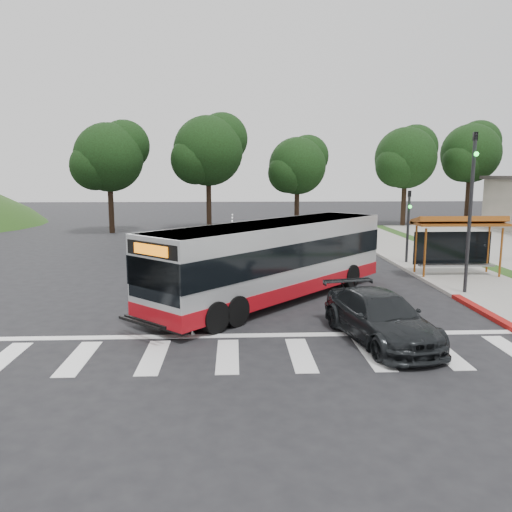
{
  "coord_description": "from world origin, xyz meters",
  "views": [
    {
      "loc": [
        0.2,
        -17.95,
        4.91
      ],
      "look_at": [
        1.08,
        1.96,
        1.6
      ],
      "focal_mm": 35.0,
      "sensor_mm": 36.0,
      "label": 1
    }
  ],
  "objects": [
    {
      "name": "ground",
      "position": [
        0.0,
        0.0,
        0.0
      ],
      "size": [
        140.0,
        140.0,
        0.0
      ],
      "primitive_type": "plane",
      "color": "black",
      "rests_on": "ground"
    },
    {
      "name": "traffic_signal_ne_short",
      "position": [
        9.6,
        8.49,
        2.48
      ],
      "size": [
        0.18,
        0.37,
        4.0
      ],
      "color": "black",
      "rests_on": "ground"
    },
    {
      "name": "bus_shelter",
      "position": [
        10.8,
        5.1,
        2.35
      ],
      "size": [
        4.2,
        1.6,
        2.86
      ],
      "color": "#904B18",
      "rests_on": "sidewalk_east"
    },
    {
      "name": "curb_east",
      "position": [
        9.0,
        8.0,
        0.07
      ],
      "size": [
        0.3,
        40.0,
        0.15
      ],
      "primitive_type": "cube",
      "color": "#9E9991",
      "rests_on": "ground"
    },
    {
      "name": "crosswalk_ladder",
      "position": [
        0.0,
        -5.0,
        0.01
      ],
      "size": [
        18.0,
        2.6,
        0.01
      ],
      "primitive_type": "cube",
      "color": "silver",
      "rests_on": "ground"
    },
    {
      "name": "tree_ne_b",
      "position": [
        23.08,
        30.06,
        6.92
      ],
      "size": [
        6.16,
        5.74,
        10.02
      ],
      "color": "black",
      "rests_on": "ground"
    },
    {
      "name": "tree_north_a",
      "position": [
        -1.92,
        26.07,
        6.92
      ],
      "size": [
        6.6,
        6.15,
        10.17
      ],
      "color": "black",
      "rests_on": "ground"
    },
    {
      "name": "transit_bus",
      "position": [
        1.78,
        1.07,
        1.52
      ],
      "size": [
        9.93,
        10.33,
        3.04
      ],
      "primitive_type": null,
      "rotation": [
        0.0,
        0.0,
        -0.75
      ],
      "color": "#B7BABC",
      "rests_on": "ground"
    },
    {
      "name": "sidewalk_east",
      "position": [
        11.0,
        8.0,
        0.06
      ],
      "size": [
        4.0,
        40.0,
        0.12
      ],
      "primitive_type": "cube",
      "color": "gray",
      "rests_on": "ground"
    },
    {
      "name": "tree_north_c",
      "position": [
        -9.92,
        24.06,
        6.29
      ],
      "size": [
        6.16,
        5.74,
        9.3
      ],
      "color": "black",
      "rests_on": "ground"
    },
    {
      "name": "pedestrian",
      "position": [
        -1.26,
        -3.05,
        0.88
      ],
      "size": [
        0.74,
        0.6,
        1.75
      ],
      "primitive_type": "imported",
      "rotation": [
        0.0,
        0.0,
        2.83
      ],
      "color": "silver",
      "rests_on": "ground"
    },
    {
      "name": "dark_sedan",
      "position": [
        4.5,
        -3.92,
        0.72
      ],
      "size": [
        2.98,
        5.25,
        1.43
      ],
      "primitive_type": "imported",
      "rotation": [
        0.0,
        0.0,
        0.21
      ],
      "color": "black",
      "rests_on": "ground"
    },
    {
      "name": "tree_ne_a",
      "position": [
        16.08,
        28.06,
        6.39
      ],
      "size": [
        6.16,
        5.74,
        9.3
      ],
      "color": "black",
      "rests_on": "parking_lot"
    },
    {
      "name": "curb_east_red",
      "position": [
        9.0,
        -2.0,
        0.08
      ],
      "size": [
        0.32,
        6.0,
        0.15
      ],
      "primitive_type": "cube",
      "color": "maroon",
      "rests_on": "ground"
    },
    {
      "name": "tree_north_b",
      "position": [
        6.07,
        28.06,
        5.66
      ],
      "size": [
        5.72,
        5.33,
        8.43
      ],
      "color": "black",
      "rests_on": "ground"
    },
    {
      "name": "traffic_signal_ne_tall",
      "position": [
        9.6,
        1.49,
        3.88
      ],
      "size": [
        0.18,
        0.37,
        6.5
      ],
      "color": "black",
      "rests_on": "ground"
    }
  ]
}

